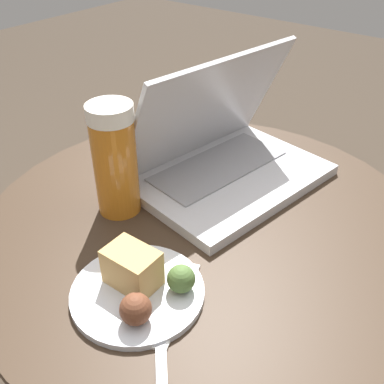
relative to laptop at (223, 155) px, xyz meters
name	(u,v)px	position (x,y,z in m)	size (l,w,h in m)	color
table	(204,272)	(-0.12, -0.05, -0.16)	(0.71, 0.71, 0.50)	black
napkin	(147,296)	(-0.29, -0.09, -0.04)	(0.17, 0.15, 0.00)	white
laptop	(223,155)	(0.00, 0.00, 0.00)	(0.36, 0.27, 0.22)	silver
beer_glass	(115,160)	(-0.18, 0.08, 0.04)	(0.07, 0.07, 0.18)	#C6701E
snack_plate	(140,285)	(-0.29, -0.08, -0.03)	(0.17, 0.17, 0.06)	silver
fork	(160,307)	(-0.30, -0.11, -0.04)	(0.16, 0.15, 0.00)	#B2B2B7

